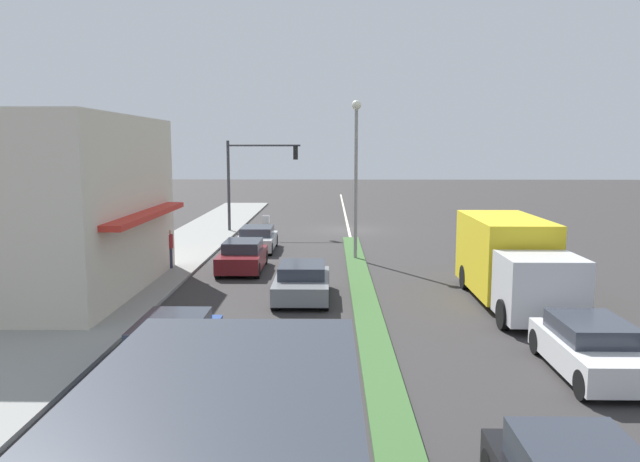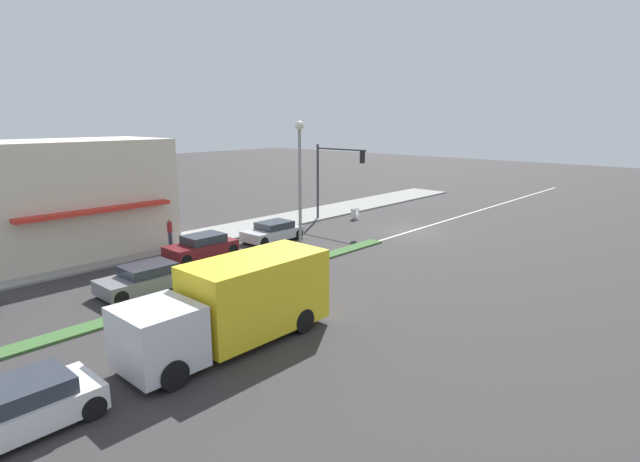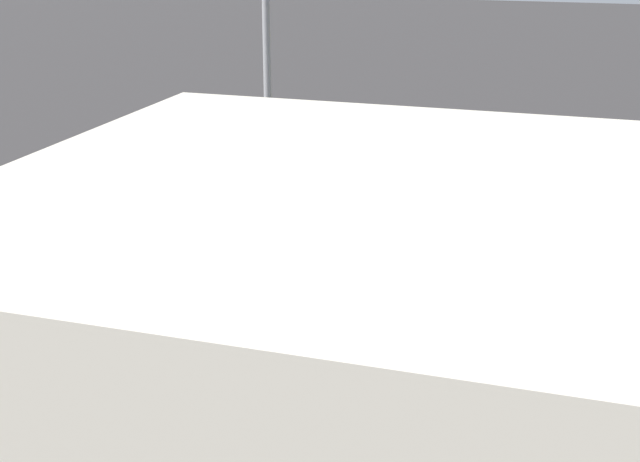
{
  "view_description": "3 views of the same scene",
  "coord_description": "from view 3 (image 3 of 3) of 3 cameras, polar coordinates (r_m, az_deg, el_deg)",
  "views": [
    {
      "loc": [
        1.22,
        40.08,
        5.35
      ],
      "look_at": [
        1.71,
        8.94,
        1.12
      ],
      "focal_mm": 35.0,
      "sensor_mm": 36.0,
      "label": 1
    },
    {
      "loc": [
        -17.9,
        28.92,
        7.6
      ],
      "look_at": [
        -0.44,
        9.75,
        1.72
      ],
      "focal_mm": 28.0,
      "sensor_mm": 36.0,
      "label": 2
    },
    {
      "loc": [
        17.48,
        17.5,
        8.38
      ],
      "look_at": [
        -0.71,
        11.74,
        1.62
      ],
      "focal_mm": 50.0,
      "sensor_mm": 36.0,
      "label": 3
    }
  ],
  "objects": [
    {
      "name": "sedan_maroon",
      "position": [
        15.22,
        -0.04,
        -11.11
      ],
      "size": [
        1.83,
        3.88,
        1.3
      ],
      "color": "maroon",
      "rests_on": "ground"
    },
    {
      "name": "street_lamp",
      "position": [
        19.06,
        -3.37,
        8.58
      ],
      "size": [
        0.44,
        0.44,
        7.37
      ],
      "color": "gray",
      "rests_on": "median_strip"
    },
    {
      "name": "suv_grey",
      "position": [
        17.17,
        18.98,
        -8.59
      ],
      "size": [
        1.92,
        3.97,
        1.23
      ],
      "color": "slate",
      "rests_on": "ground"
    },
    {
      "name": "ground_plane",
      "position": [
        19.39,
        17.4,
        -7.06
      ],
      "size": [
        160.0,
        160.0,
        0.0
      ],
      "primitive_type": "plane",
      "color": "#333030"
    },
    {
      "name": "sedan_silver",
      "position": [
        17.4,
        -17.18,
        -8.02
      ],
      "size": [
        1.89,
        3.82,
        1.22
      ],
      "color": "#B7BABF",
      "rests_on": "ground"
    }
  ]
}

